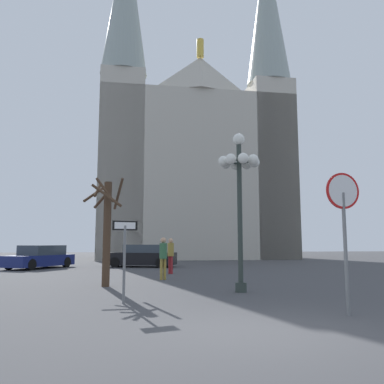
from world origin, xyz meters
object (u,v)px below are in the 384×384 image
Objects in this scene: pedestrian_standing at (163,254)px; one_way_arrow_sign at (125,250)px; street_lamp at (239,179)px; bare_tree at (106,226)px; cathedral at (194,156)px; stop_sign at (344,214)px; pedestrian_walking at (171,252)px; parked_car_far_black at (142,256)px; parked_car_near_navy at (40,257)px.

one_way_arrow_sign is at bearing -102.56° from pedestrian_standing.
bare_tree is at bearing 153.26° from street_lamp.
one_way_arrow_sign is (-5.98, -29.21, -9.08)m from cathedral.
stop_sign is 8.55m from bare_tree.
cathedral is 22.14m from pedestrian_walking.
stop_sign is 9.47m from pedestrian_standing.
bare_tree is (-4.38, 2.21, -1.46)m from street_lamp.
stop_sign reaches higher than parked_car_far_black.
stop_sign is at bearing -73.85° from street_lamp.
pedestrian_walking is (2.80, 5.46, -1.06)m from bare_tree.
one_way_arrow_sign is 4.23m from bare_tree.
one_way_arrow_sign reaches higher than pedestrian_standing.
parked_car_far_black is (-2.93, 13.58, -2.93)m from street_lamp.
pedestrian_standing is (-4.55, -22.81, -9.37)m from cathedral.
stop_sign is 4.65m from street_lamp.
cathedral is 8.79× the size of bare_tree.
cathedral is 20.81m from parked_car_near_navy.
parked_car_near_navy is 2.70× the size of pedestrian_walking.
cathedral reaches higher than pedestrian_walking.
stop_sign is 12.29m from pedestrian_walking.
one_way_arrow_sign is 9.76m from pedestrian_walking.
cathedral is at bearing 87.90° from stop_sign.
one_way_arrow_sign is at bearing -101.87° from pedestrian_walking.
pedestrian_walking is at bearing 79.53° from pedestrian_standing.
parked_car_near_navy is at bearing 120.94° from stop_sign.
one_way_arrow_sign is 6.56m from pedestrian_standing.
parked_car_near_navy is at bearing -174.80° from parked_car_far_black.
pedestrian_standing is at bearing 46.27° from bare_tree.
cathedral reaches higher than street_lamp.
pedestrian_standing is (2.21, 2.31, -1.07)m from bare_tree.
cathedral reaches higher than one_way_arrow_sign.
bare_tree is (-6.77, -25.12, -8.30)m from cathedral.
parked_car_far_black is at bearing 5.20° from parked_car_near_navy.
parked_car_far_black is at bearing 87.54° from one_way_arrow_sign.
parked_car_near_navy is (-10.35, 17.26, -1.53)m from stop_sign.
parked_car_far_black is (-5.31, -13.75, -9.77)m from cathedral.
pedestrian_walking is (7.53, -5.35, 0.43)m from parked_car_near_navy.
parked_car_near_navy is 9.25m from pedestrian_walking.
street_lamp reaches higher than pedestrian_standing.
bare_tree is 0.83× the size of parked_car_far_black.
one_way_arrow_sign reaches higher than parked_car_far_black.
pedestrian_standing is at bearing -50.71° from parked_car_near_navy.
cathedral is at bearing 85.01° from street_lamp.
cathedral is 28.27m from street_lamp.
parked_car_far_black is at bearing 102.16° from street_lamp.
bare_tree is at bearing 131.00° from stop_sign.
bare_tree is at bearing -97.28° from parked_car_far_black.
street_lamp is (-1.23, 4.25, 1.42)m from stop_sign.
cathedral is 11.08× the size of stop_sign.
street_lamp is at bearing -77.84° from parked_car_far_black.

